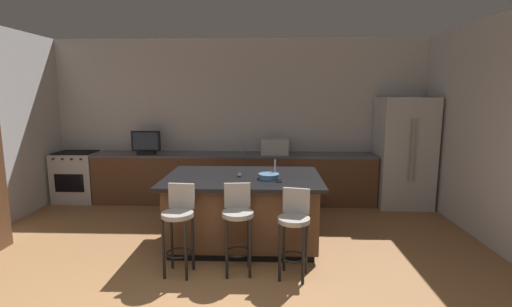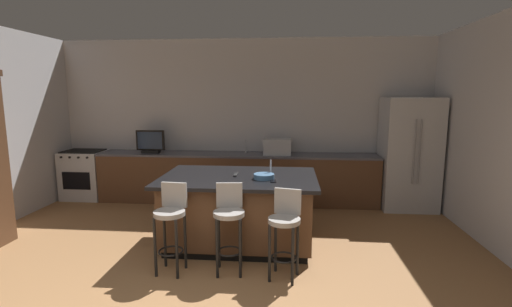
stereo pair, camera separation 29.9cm
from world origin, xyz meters
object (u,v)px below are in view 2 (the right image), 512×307
kitchen_island (239,209)px  tv_monitor (150,142)px  tv_remote (236,175)px  fruit_bowl (264,176)px  bar_stool_right (285,226)px  bar_stool_center (229,220)px  bar_stool_left (171,220)px  microwave (277,147)px  cell_phone (273,181)px  range_oven (85,174)px  refrigerator (408,154)px

kitchen_island → tv_monitor: 2.68m
tv_remote → kitchen_island: bearing=-37.7°
kitchen_island → fruit_bowl: bearing=-20.2°
bar_stool_right → fruit_bowl: 0.87m
tv_monitor → bar_stool_center: tv_monitor is taller
bar_stool_center → bar_stool_left: bearing=178.6°
kitchen_island → bar_stool_right: size_ratio=2.09×
microwave → cell_phone: size_ratio=3.20×
bar_stool_center → fruit_bowl: 0.82m
kitchen_island → microwave: microwave is taller
kitchen_island → bar_stool_left: size_ratio=2.02×
tv_monitor → bar_stool_center: bearing=-54.6°
bar_stool_right → range_oven: bearing=156.8°
bar_stool_left → cell_phone: (1.09, 0.59, 0.32)m
microwave → bar_stool_right: (0.17, -2.74, -0.46)m
refrigerator → range_oven: bearing=179.2°
refrigerator → microwave: bearing=178.0°
bar_stool_left → cell_phone: bearing=33.8°
bar_stool_center → tv_remote: bar_stool_center is taller
refrigerator → tv_remote: size_ratio=11.12×
microwave → tv_remote: (-0.48, -1.85, -0.11)m
microwave → tv_monitor: size_ratio=0.93×
bar_stool_center → range_oven: bearing=133.8°
microwave → bar_stool_left: bearing=-111.5°
tv_monitor → cell_phone: 3.12m
refrigerator → kitchen_island: bearing=-145.9°
fruit_bowl → bar_stool_left: bearing=-143.7°
range_oven → tv_remote: bearing=-30.6°
cell_phone → tv_monitor: bearing=133.3°
bar_stool_left → bar_stool_right: 1.24m
cell_phone → microwave: bearing=85.8°
microwave → tv_monitor: bearing=-178.7°
range_oven → bar_stool_center: bar_stool_center is taller
bar_stool_right → cell_phone: 0.72m
range_oven → bar_stool_right: 4.67m
kitchen_island → bar_stool_right: (0.60, -0.86, 0.10)m
refrigerator → cell_phone: bearing=-137.1°
kitchen_island → bar_stool_right: 1.06m
microwave → bar_stool_left: 2.96m
microwave → fruit_bowl: microwave is taller
cell_phone → fruit_bowl: bearing=128.8°
kitchen_island → fruit_bowl: 0.59m
bar_stool_left → tv_monitor: bearing=120.2°
bar_stool_center → bar_stool_right: bar_stool_center is taller
refrigerator → bar_stool_left: 4.24m
range_oven → bar_stool_left: size_ratio=0.92×
range_oven → cell_phone: size_ratio=6.07×
refrigerator → bar_stool_left: refrigerator is taller
bar_stool_left → kitchen_island: bearing=58.1°
bar_stool_left → fruit_bowl: bar_stool_left is taller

